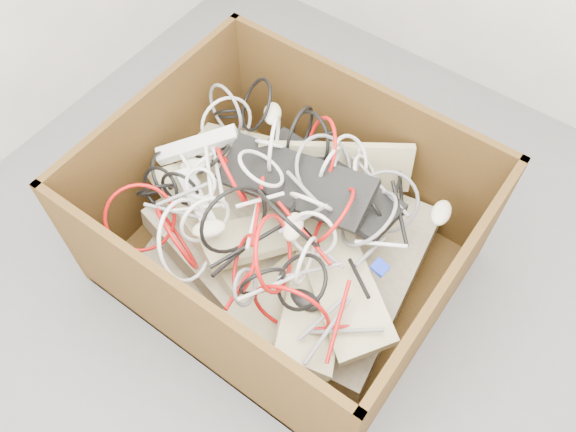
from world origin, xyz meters
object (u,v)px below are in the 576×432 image
Objects in this scene: power_strip_left at (197,145)px; power_strip_right at (198,204)px; cardboard_box at (281,242)px; vga_plug at (380,267)px.

power_strip_left is 0.22m from power_strip_right.
cardboard_box is 3.90× the size of power_strip_left.
vga_plug is (0.36, -0.00, 0.22)m from cardboard_box.
power_strip_left is at bearing 175.42° from cardboard_box.
vga_plug is (0.58, 0.13, 0.01)m from power_strip_right.
power_strip_right is 0.59m from vga_plug.
power_strip_left is at bearing 156.49° from power_strip_right.
power_strip_right is at bearing -94.55° from power_strip_left.
cardboard_box reaches higher than power_strip_left.
cardboard_box is 0.43m from power_strip_left.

